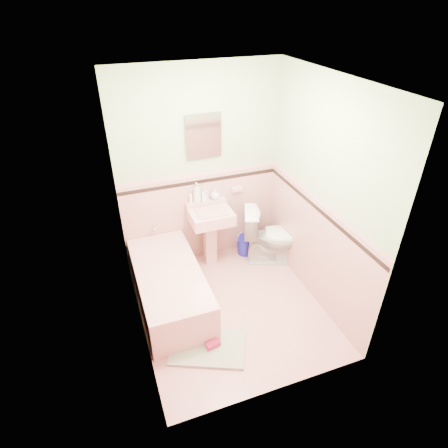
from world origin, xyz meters
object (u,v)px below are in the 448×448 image
object	(u,v)px
bathtub	(170,288)
shoe	(213,344)
soap_bottle_mid	(205,194)
medicine_cabinet	(203,135)
toilet	(273,236)
bucket	(245,245)
sink	(211,239)
soap_bottle_left	(197,193)
soap_bottle_right	(215,194)

from	to	relation	value
bathtub	shoe	world-z (taller)	bathtub
soap_bottle_mid	medicine_cabinet	bearing A→B (deg)	61.85
toilet	bucket	bearing A→B (deg)	68.04
toilet	bucket	xyz separation A→B (m)	(-0.27, 0.26, -0.26)
medicine_cabinet	shoe	size ratio (longest dim) A/B	3.16
toilet	shoe	world-z (taller)	toilet
sink	shoe	size ratio (longest dim) A/B	5.53
medicine_cabinet	bucket	bearing A→B (deg)	-15.23
bucket	soap_bottle_mid	bearing A→B (deg)	168.32
soap_bottle_mid	soap_bottle_left	bearing A→B (deg)	180.00
bathtub	toilet	world-z (taller)	toilet
shoe	soap_bottle_mid	bearing A→B (deg)	61.92
soap_bottle_left	toilet	xyz separation A→B (m)	(0.90, -0.37, -0.61)
soap_bottle_right	soap_bottle_left	bearing A→B (deg)	180.00
bathtub	soap_bottle_left	distance (m)	1.19
medicine_cabinet	soap_bottle_right	world-z (taller)	medicine_cabinet
soap_bottle_mid	bathtub	bearing A→B (deg)	-133.08
bathtub	soap_bottle_right	bearing A→B (deg)	41.64
sink	shoe	bearing A→B (deg)	-108.04
soap_bottle_right	shoe	bearing A→B (deg)	-110.08
soap_bottle_mid	toilet	bearing A→B (deg)	-24.85
bathtub	soap_bottle_mid	size ratio (longest dim) A/B	8.45
soap_bottle_mid	soap_bottle_right	size ratio (longest dim) A/B	1.23
soap_bottle_left	toilet	size ratio (longest dim) A/B	0.34
soap_bottle_mid	bucket	xyz separation A→B (m)	(0.53, -0.11, -0.83)
medicine_cabinet	soap_bottle_left	distance (m)	0.71
soap_bottle_left	shoe	distance (m)	1.80
shoe	sink	bearing A→B (deg)	59.31
sink	bucket	distance (m)	0.59
bathtub	medicine_cabinet	bearing A→B (deg)	47.42
soap_bottle_left	bucket	size ratio (longest dim) A/B	1.05
sink	soap_bottle_mid	size ratio (longest dim) A/B	4.58
medicine_cabinet	soap_bottle_mid	bearing A→B (deg)	-118.15
bathtub	soap_bottle_right	world-z (taller)	soap_bottle_right
soap_bottle_left	bucket	bearing A→B (deg)	-9.89
soap_bottle_mid	shoe	bearing A→B (deg)	-105.43
soap_bottle_mid	shoe	xyz separation A→B (m)	(-0.42, -1.50, -0.90)
bucket	medicine_cabinet	bearing A→B (deg)	164.77
sink	soap_bottle_mid	bearing A→B (deg)	95.10
medicine_cabinet	soap_bottle_mid	distance (m)	0.74
sink	soap_bottle_left	world-z (taller)	soap_bottle_left
sink	soap_bottle_right	xyz separation A→B (m)	(0.12, 0.18, 0.53)
bathtub	sink	bearing A→B (deg)	37.93
bathtub	soap_bottle_left	bearing A→B (deg)	51.44
medicine_cabinet	toilet	world-z (taller)	medicine_cabinet
bucket	shoe	xyz separation A→B (m)	(-0.94, -1.40, -0.07)
bathtub	soap_bottle_mid	xyz separation A→B (m)	(0.66, 0.71, 0.73)
bathtub	medicine_cabinet	world-z (taller)	medicine_cabinet
soap_bottle_right	bucket	bearing A→B (deg)	-15.53
soap_bottle_left	soap_bottle_right	xyz separation A→B (m)	(0.23, 0.00, -0.06)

